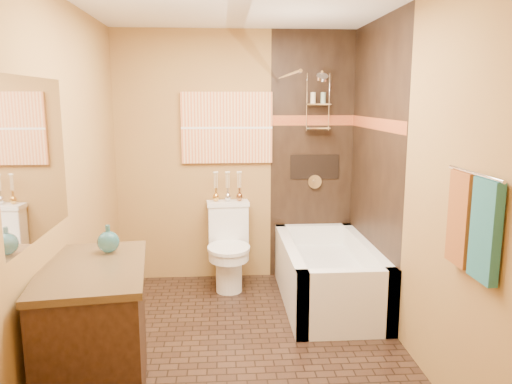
{
  "coord_description": "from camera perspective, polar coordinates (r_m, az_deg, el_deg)",
  "views": [
    {
      "loc": [
        -0.15,
        -3.5,
        1.82
      ],
      "look_at": [
        0.12,
        0.4,
        1.1
      ],
      "focal_mm": 35.0,
      "sensor_mm": 36.0,
      "label": 1
    }
  ],
  "objects": [
    {
      "name": "floor",
      "position": [
        3.95,
        -1.43,
        -16.98
      ],
      "size": [
        3.0,
        3.0,
        0.0
      ],
      "primitive_type": "plane",
      "color": "black",
      "rests_on": "ground"
    },
    {
      "name": "wall_left",
      "position": [
        3.7,
        -20.43,
        0.92
      ],
      "size": [
        0.02,
        3.0,
        2.5
      ],
      "primitive_type": "cube",
      "color": "olive",
      "rests_on": "floor"
    },
    {
      "name": "wall_right",
      "position": [
        3.8,
        16.88,
        1.36
      ],
      "size": [
        0.02,
        3.0,
        2.5
      ],
      "primitive_type": "cube",
      "color": "olive",
      "rests_on": "floor"
    },
    {
      "name": "wall_back",
      "position": [
        5.04,
        -2.29,
        3.96
      ],
      "size": [
        2.4,
        0.02,
        2.5
      ],
      "primitive_type": "cube",
      "color": "olive",
      "rests_on": "floor"
    },
    {
      "name": "wall_front",
      "position": [
        2.09,
        0.32,
        -5.43
      ],
      "size": [
        2.4,
        0.02,
        2.5
      ],
      "primitive_type": "cube",
      "color": "olive",
      "rests_on": "floor"
    },
    {
      "name": "alcove_tile_back",
      "position": [
        5.11,
        6.46,
        3.99
      ],
      "size": [
        0.85,
        0.01,
        2.5
      ],
      "primitive_type": "cube",
      "color": "black",
      "rests_on": "wall_back"
    },
    {
      "name": "alcove_tile_right",
      "position": [
        4.5,
        13.36,
        2.89
      ],
      "size": [
        0.01,
        1.5,
        2.5
      ],
      "primitive_type": "cube",
      "color": "black",
      "rests_on": "wall_right"
    },
    {
      "name": "mosaic_band_back",
      "position": [
        5.07,
        6.56,
        8.13
      ],
      "size": [
        0.85,
        0.01,
        0.1
      ],
      "primitive_type": "cube",
      "color": "maroon",
      "rests_on": "alcove_tile_back"
    },
    {
      "name": "mosaic_band_right",
      "position": [
        4.46,
        13.44,
        7.6
      ],
      "size": [
        0.01,
        1.5,
        0.1
      ],
      "primitive_type": "cube",
      "color": "maroon",
      "rests_on": "alcove_tile_right"
    },
    {
      "name": "alcove_niche",
      "position": [
        5.12,
        6.72,
        2.87
      ],
      "size": [
        0.5,
        0.01,
        0.25
      ],
      "primitive_type": "cube",
      "color": "black",
      "rests_on": "alcove_tile_back"
    },
    {
      "name": "shower_fixtures",
      "position": [
        4.98,
        7.07,
        8.61
      ],
      "size": [
        0.24,
        0.33,
        1.16
      ],
      "color": "silver",
      "rests_on": "floor"
    },
    {
      "name": "curtain_rod",
      "position": [
        4.29,
        3.45,
        13.11
      ],
      "size": [
        0.03,
        1.55,
        0.03
      ],
      "primitive_type": "cylinder",
      "rotation": [
        1.57,
        0.0,
        0.0
      ],
      "color": "silver",
      "rests_on": "wall_back"
    },
    {
      "name": "towel_bar",
      "position": [
        2.8,
        23.72,
        1.95
      ],
      "size": [
        0.02,
        0.55,
        0.02
      ],
      "primitive_type": "cylinder",
      "rotation": [
        1.57,
        0.0,
        0.0
      ],
      "color": "silver",
      "rests_on": "wall_right"
    },
    {
      "name": "towel_teal",
      "position": [
        2.75,
        24.74,
        -4.04
      ],
      "size": [
        0.05,
        0.22,
        0.52
      ],
      "primitive_type": "cube",
      "color": "#1E5C64",
      "rests_on": "towel_bar"
    },
    {
      "name": "towel_rust",
      "position": [
        2.97,
        22.36,
        -2.82
      ],
      "size": [
        0.05,
        0.22,
        0.52
      ],
      "primitive_type": "cube",
      "color": "brown",
      "rests_on": "towel_bar"
    },
    {
      "name": "sunset_painting",
      "position": [
        4.99,
        -3.35,
        7.34
      ],
      "size": [
        0.9,
        0.04,
        0.7
      ],
      "primitive_type": "cube",
      "color": "orange",
      "rests_on": "wall_back"
    },
    {
      "name": "vanity_mirror",
      "position": [
        3.06,
        -23.84,
        3.54
      ],
      "size": [
        0.01,
        1.0,
        0.9
      ],
      "primitive_type": "cube",
      "color": "white",
      "rests_on": "wall_left"
    },
    {
      "name": "bathtub",
      "position": [
        4.64,
        8.17,
        -9.8
      ],
      "size": [
        0.8,
        1.5,
        0.55
      ],
      "color": "white",
      "rests_on": "floor"
    },
    {
      "name": "toilet",
      "position": [
        4.91,
        -3.16,
        -6.15
      ],
      "size": [
        0.43,
        0.63,
        0.82
      ],
      "rotation": [
        0.0,
        0.0,
        0.07
      ],
      "color": "white",
      "rests_on": "floor"
    },
    {
      "name": "vanity",
      "position": [
        3.27,
        -17.91,
        -15.17
      ],
      "size": [
        0.71,
        1.04,
        0.86
      ],
      "rotation": [
        0.0,
        0.0,
        0.13
      ],
      "color": "black",
      "rests_on": "floor"
    },
    {
      "name": "teal_bottle",
      "position": [
        3.32,
        -16.54,
        -5.16
      ],
      "size": [
        0.17,
        0.17,
        0.22
      ],
      "primitive_type": null,
      "rotation": [
        0.0,
        0.0,
        0.22
      ],
      "color": "#23636A",
      "rests_on": "vanity"
    },
    {
      "name": "bud_vases",
      "position": [
        4.96,
        -3.26,
        0.74
      ],
      "size": [
        0.3,
        0.06,
        0.29
      ],
      "color": "gold",
      "rests_on": "toilet"
    }
  ]
}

